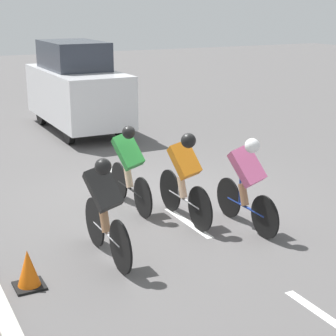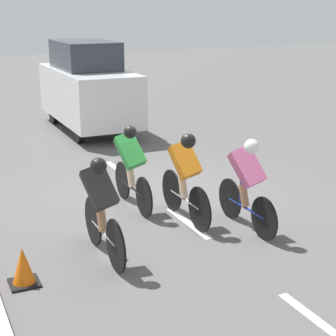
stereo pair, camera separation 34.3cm
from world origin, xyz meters
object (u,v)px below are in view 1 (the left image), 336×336
object	(u,v)px
cyclist_black	(105,206)
cyclist_orange	(185,174)
traffic_cone	(28,269)
support_car	(77,88)
cyclist_pink	(247,180)
cyclist_green	(129,165)

from	to	relation	value
cyclist_black	cyclist_orange	xyz separation A→B (m)	(-1.61, -0.75, 0.01)
traffic_cone	cyclist_orange	bearing A→B (deg)	-159.76
support_car	traffic_cone	distance (m)	8.88
cyclist_orange	traffic_cone	size ratio (longest dim) A/B	3.45
support_car	cyclist_pink	bearing A→B (deg)	90.33
cyclist_orange	cyclist_black	bearing A→B (deg)	24.88
cyclist_green	cyclist_black	distance (m)	1.97
cyclist_pink	cyclist_black	world-z (taller)	cyclist_black
cyclist_black	traffic_cone	size ratio (longest dim) A/B	3.39
cyclist_black	traffic_cone	bearing A→B (deg)	12.96
cyclist_black	cyclist_green	bearing A→B (deg)	-122.70
support_car	cyclist_black	bearing A→B (deg)	74.10
cyclist_black	support_car	bearing A→B (deg)	-105.90
traffic_cone	cyclist_green	bearing A→B (deg)	-138.60
cyclist_pink	cyclist_black	distance (m)	2.30
cyclist_pink	cyclist_orange	size ratio (longest dim) A/B	0.96
cyclist_pink	support_car	distance (m)	7.86
cyclist_green	cyclist_orange	xyz separation A→B (m)	(-0.55, 0.91, 0.00)
cyclist_pink	traffic_cone	bearing A→B (deg)	5.28
cyclist_black	cyclist_orange	world-z (taller)	cyclist_black
cyclist_pink	cyclist_green	bearing A→B (deg)	-52.33
cyclist_black	support_car	world-z (taller)	support_car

